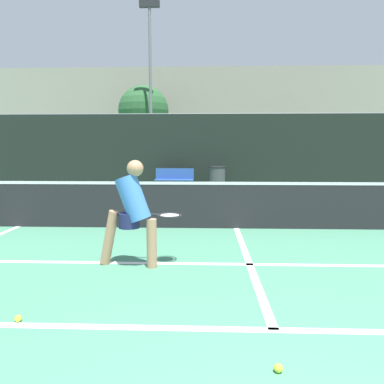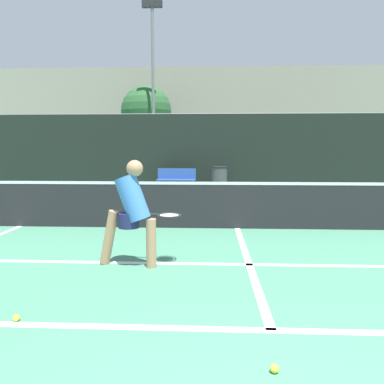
{
  "view_description": "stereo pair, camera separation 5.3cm",
  "coord_description": "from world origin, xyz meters",
  "px_view_note": "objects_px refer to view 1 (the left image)",
  "views": [
    {
      "loc": [
        -0.61,
        -1.01,
        1.63
      ],
      "look_at": [
        -0.83,
        4.71,
        0.95
      ],
      "focal_mm": 35.0,
      "sensor_mm": 36.0,
      "label": 1
    },
    {
      "loc": [
        -0.56,
        -1.0,
        1.63
      ],
      "look_at": [
        -0.83,
        4.71,
        0.95
      ],
      "focal_mm": 35.0,
      "sensor_mm": 36.0,
      "label": 2
    }
  ],
  "objects_px": {
    "trash_bin": "(217,179)",
    "player_practicing": "(133,209)",
    "parked_car": "(290,168)",
    "courtside_bench": "(174,179)"
  },
  "relations": [
    {
      "from": "trash_bin",
      "to": "player_practicing",
      "type": "bearing_deg",
      "value": -99.1
    },
    {
      "from": "parked_car",
      "to": "player_practicing",
      "type": "bearing_deg",
      "value": -110.76
    },
    {
      "from": "courtside_bench",
      "to": "parked_car",
      "type": "relative_size",
      "value": 0.32
    },
    {
      "from": "courtside_bench",
      "to": "parked_car",
      "type": "distance_m",
      "value": 6.89
    },
    {
      "from": "player_practicing",
      "to": "parked_car",
      "type": "distance_m",
      "value": 14.25
    },
    {
      "from": "player_practicing",
      "to": "parked_car",
      "type": "height_order",
      "value": "parked_car"
    },
    {
      "from": "player_practicing",
      "to": "courtside_bench",
      "type": "bearing_deg",
      "value": 101.76
    },
    {
      "from": "player_practicing",
      "to": "trash_bin",
      "type": "xyz_separation_m",
      "value": [
        1.4,
        8.73,
        -0.32
      ]
    },
    {
      "from": "trash_bin",
      "to": "parked_car",
      "type": "xyz_separation_m",
      "value": [
        3.65,
        4.59,
        0.17
      ]
    },
    {
      "from": "trash_bin",
      "to": "courtside_bench",
      "type": "bearing_deg",
      "value": 175.42
    }
  ]
}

